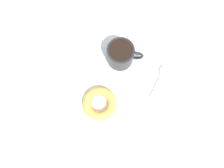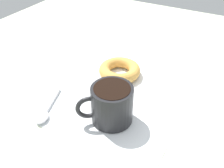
% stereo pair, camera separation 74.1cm
% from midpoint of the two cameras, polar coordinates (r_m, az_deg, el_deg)
% --- Properties ---
extents(ground_plane, '(1.20, 1.20, 0.02)m').
position_cam_midpoint_polar(ground_plane, '(0.59, -10.32, -25.96)').
color(ground_plane, beige).
extents(napkin, '(0.34, 0.34, 0.00)m').
position_cam_midpoint_polar(napkin, '(0.57, -7.16, -26.65)').
color(napkin, white).
rests_on(napkin, ground_plane).
extents(coffee_cup, '(0.10, 0.09, 0.08)m').
position_cam_midpoint_polar(coffee_cup, '(0.52, -4.28, -18.38)').
color(coffee_cup, black).
rests_on(coffee_cup, napkin).
extents(donut, '(0.10, 0.10, 0.03)m').
position_cam_midpoint_polar(donut, '(0.58, -11.87, -32.37)').
color(donut, gold).
rests_on(donut, napkin).
extents(spoon, '(0.05, 0.12, 0.01)m').
position_cam_midpoint_polar(spoon, '(0.56, 9.99, -22.93)').
color(spoon, silver).
rests_on(spoon, napkin).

